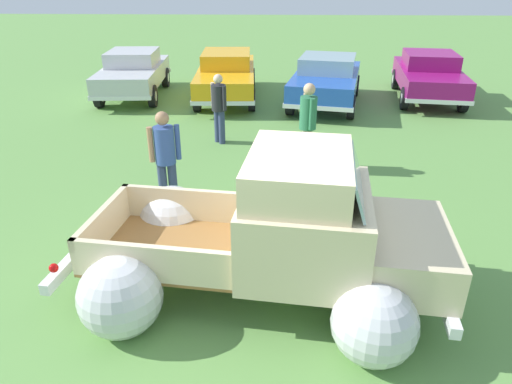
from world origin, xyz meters
TOP-DOWN VIEW (x-y plane):
  - ground_plane at (0.00, 0.00)m, footprint 80.00×80.00m
  - vintage_pickup_truck at (0.39, -0.05)m, footprint 4.80×3.18m
  - show_car_0 at (-4.29, 9.97)m, footprint 2.06×4.24m
  - show_car_1 at (-1.28, 9.85)m, footprint 2.00×4.78m
  - show_car_2 at (1.81, 9.19)m, footprint 2.66×4.48m
  - show_car_3 at (5.09, 9.96)m, footprint 2.35×4.40m
  - spectator_0 at (-1.04, 5.60)m, footprint 0.48×0.48m
  - spectator_1 at (-1.55, 2.24)m, footprint 0.53×0.43m
  - spectator_2 at (0.93, 4.08)m, footprint 0.41×0.54m

SIDE VIEW (x-z plane):
  - ground_plane at x=0.00m, z-range 0.00..0.00m
  - vintage_pickup_truck at x=0.39m, z-range -0.22..1.74m
  - show_car_0 at x=-4.29m, z-range 0.06..1.49m
  - show_car_3 at x=5.09m, z-range 0.07..1.50m
  - show_car_2 at x=1.81m, z-range 0.07..1.50m
  - show_car_1 at x=-1.28m, z-range 0.07..1.50m
  - spectator_0 at x=-1.04m, z-range 0.11..1.74m
  - spectator_1 at x=-1.55m, z-range 0.12..1.84m
  - spectator_2 at x=0.93m, z-range 0.13..1.91m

